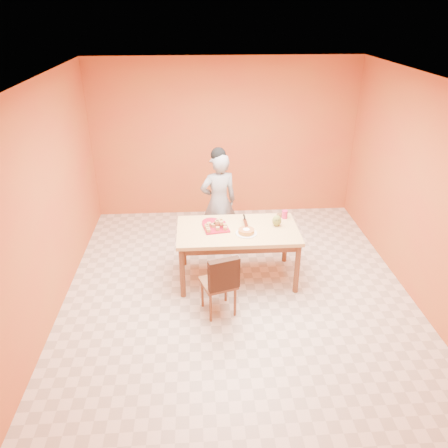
{
  "coord_description": "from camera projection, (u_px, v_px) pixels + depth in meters",
  "views": [
    {
      "loc": [
        -0.49,
        -4.77,
        3.43
      ],
      "look_at": [
        -0.15,
        0.3,
        0.85
      ],
      "focal_mm": 35.0,
      "sensor_mm": 36.0,
      "label": 1
    }
  ],
  "objects": [
    {
      "name": "red_dinner_plate",
      "position": [
        211.0,
        222.0,
        5.93
      ],
      "size": [
        0.32,
        0.32,
        0.01
      ],
      "primitive_type": "cylinder",
      "rotation": [
        0.0,
        0.0,
        0.38
      ],
      "color": "maroon",
      "rests_on": "dining_table"
    },
    {
      "name": "sponge_cake",
      "position": [
        246.0,
        231.0,
        5.63
      ],
      "size": [
        0.23,
        0.23,
        0.05
      ],
      "primitive_type": "cylinder",
      "rotation": [
        0.0,
        0.0,
        0.12
      ],
      "color": "#C67B33",
      "rests_on": "white_cake_plate"
    },
    {
      "name": "pastry_platter",
      "position": [
        216.0,
        228.0,
        5.77
      ],
      "size": [
        0.37,
        0.37,
        0.02
      ],
      "primitive_type": "cube",
      "rotation": [
        0.0,
        0.0,
        0.17
      ],
      "color": "maroon",
      "rests_on": "dining_table"
    },
    {
      "name": "wall_back",
      "position": [
        225.0,
        139.0,
        7.43
      ],
      "size": [
        4.5,
        0.0,
        4.5
      ],
      "primitive_type": "plane",
      "rotation": [
        1.57,
        0.0,
        0.0
      ],
      "color": "#BC682B",
      "rests_on": "floor"
    },
    {
      "name": "egg_ornament",
      "position": [
        277.0,
        221.0,
        5.81
      ],
      "size": [
        0.14,
        0.12,
        0.15
      ],
      "primitive_type": "ellipsoid",
      "rotation": [
        0.0,
        0.0,
        0.21
      ],
      "color": "olive",
      "rests_on": "dining_table"
    },
    {
      "name": "cake_server",
      "position": [
        246.0,
        223.0,
        5.78
      ],
      "size": [
        0.05,
        0.23,
        0.01
      ],
      "primitive_type": "cube",
      "rotation": [
        0.0,
        0.0,
        0.03
      ],
      "color": "white",
      "rests_on": "sponge_cake"
    },
    {
      "name": "ceiling",
      "position": [
        240.0,
        80.0,
        4.6
      ],
      "size": [
        5.0,
        5.0,
        0.0
      ],
      "primitive_type": "plane",
      "rotation": [
        3.14,
        0.0,
        0.0
      ],
      "color": "white",
      "rests_on": "wall_back"
    },
    {
      "name": "person",
      "position": [
        219.0,
        202.0,
        6.52
      ],
      "size": [
        0.63,
        0.49,
        1.53
      ],
      "primitive_type": "imported",
      "rotation": [
        0.0,
        0.0,
        3.39
      ],
      "color": "gray",
      "rests_on": "floor"
    },
    {
      "name": "magenta_glass",
      "position": [
        285.0,
        214.0,
        6.03
      ],
      "size": [
        0.09,
        0.09,
        0.11
      ],
      "primitive_type": "cylinder",
      "rotation": [
        0.0,
        0.0,
        -0.11
      ],
      "color": "#C91E51",
      "rests_on": "dining_table"
    },
    {
      "name": "dining_table",
      "position": [
        238.0,
        235.0,
        5.8
      ],
      "size": [
        1.6,
        0.9,
        0.76
      ],
      "color": "tan",
      "rests_on": "floor"
    },
    {
      "name": "pastry_pile",
      "position": [
        216.0,
        224.0,
        5.75
      ],
      "size": [
        0.29,
        0.29,
        0.09
      ],
      "primitive_type": null,
      "color": "tan",
      "rests_on": "pastry_platter"
    },
    {
      "name": "wall_left",
      "position": [
        46.0,
        203.0,
        5.08
      ],
      "size": [
        0.0,
        5.0,
        5.0
      ],
      "primitive_type": "plane",
      "rotation": [
        1.57,
        0.0,
        1.57
      ],
      "color": "#BC682B",
      "rests_on": "floor"
    },
    {
      "name": "floor",
      "position": [
        237.0,
        291.0,
        5.82
      ],
      "size": [
        5.0,
        5.0,
        0.0
      ],
      "primitive_type": "plane",
      "color": "silver",
      "rests_on": "ground"
    },
    {
      "name": "wall_right",
      "position": [
        421.0,
        193.0,
        5.34
      ],
      "size": [
        0.0,
        5.0,
        5.0
      ],
      "primitive_type": "plane",
      "rotation": [
        1.57,
        0.0,
        -1.57
      ],
      "color": "#BC682B",
      "rests_on": "floor"
    },
    {
      "name": "white_cake_plate",
      "position": [
        246.0,
        233.0,
        5.64
      ],
      "size": [
        0.3,
        0.3,
        0.01
      ],
      "primitive_type": "cylinder",
      "rotation": [
        0.0,
        0.0,
        0.08
      ],
      "color": "white",
      "rests_on": "dining_table"
    },
    {
      "name": "checker_tin",
      "position": [
        280.0,
        215.0,
        6.1
      ],
      "size": [
        0.13,
        0.13,
        0.03
      ],
      "primitive_type": "cylinder",
      "rotation": [
        0.0,
        0.0,
        -0.34
      ],
      "color": "#351A0E",
      "rests_on": "dining_table"
    },
    {
      "name": "dining_chair",
      "position": [
        218.0,
        282.0,
        5.23
      ],
      "size": [
        0.49,
        0.55,
        0.85
      ],
      "rotation": [
        0.0,
        0.0,
        0.3
      ],
      "color": "brown",
      "rests_on": "floor"
    }
  ]
}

